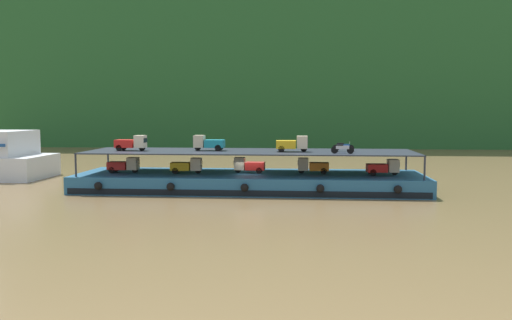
% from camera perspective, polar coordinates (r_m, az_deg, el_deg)
% --- Properties ---
extents(ground_plane, '(400.00, 400.00, 0.00)m').
position_cam_1_polar(ground_plane, '(47.94, -0.66, -3.21)').
color(ground_plane, brown).
extents(hillside_far_bank, '(116.75, 31.03, 44.56)m').
position_cam_1_polar(hillside_far_bank, '(118.21, 2.66, 13.95)').
color(hillside_far_bank, '#235628').
rests_on(hillside_far_bank, ground).
extents(cargo_barge, '(30.52, 9.07, 1.50)m').
position_cam_1_polar(cargo_barge, '(47.81, -0.66, -2.33)').
color(cargo_barge, '#23567A').
rests_on(cargo_barge, ground).
extents(cargo_rack, '(28.92, 7.74, 2.00)m').
position_cam_1_polar(cargo_rack, '(47.56, -0.66, 0.89)').
color(cargo_rack, '#232833').
rests_on(cargo_rack, cargo_barge).
extents(mini_truck_lower_stern, '(2.76, 1.23, 1.38)m').
position_cam_1_polar(mini_truck_lower_stern, '(49.70, -13.86, -0.52)').
color(mini_truck_lower_stern, red).
rests_on(mini_truck_lower_stern, cargo_barge).
extents(mini_truck_lower_aft, '(2.78, 1.26, 1.38)m').
position_cam_1_polar(mini_truck_lower_aft, '(48.08, -7.35, -0.60)').
color(mini_truck_lower_aft, gold).
rests_on(mini_truck_lower_aft, cargo_barge).
extents(mini_truck_lower_mid, '(2.76, 1.24, 1.38)m').
position_cam_1_polar(mini_truck_lower_mid, '(48.00, -0.75, -0.57)').
color(mini_truck_lower_mid, red).
rests_on(mini_truck_lower_mid, cargo_barge).
extents(mini_truck_lower_fore, '(2.74, 1.20, 1.38)m').
position_cam_1_polar(mini_truck_lower_fore, '(47.85, 6.04, -0.61)').
color(mini_truck_lower_fore, orange).
rests_on(mini_truck_lower_fore, cargo_barge).
extents(mini_truck_lower_bow, '(2.79, 1.29, 1.38)m').
position_cam_1_polar(mini_truck_lower_bow, '(47.56, 13.39, -0.76)').
color(mini_truck_lower_bow, red).
rests_on(mini_truck_lower_bow, cargo_barge).
extents(mini_truck_upper_stern, '(2.79, 1.30, 1.38)m').
position_cam_1_polar(mini_truck_upper_stern, '(49.18, -13.11, 1.78)').
color(mini_truck_upper_stern, red).
rests_on(mini_truck_upper_stern, cargo_rack).
extents(mini_truck_upper_mid, '(2.78, 1.27, 1.38)m').
position_cam_1_polar(mini_truck_upper_mid, '(48.16, -5.08, 1.82)').
color(mini_truck_upper_mid, teal).
rests_on(mini_truck_upper_mid, cargo_rack).
extents(mini_truck_upper_fore, '(2.76, 1.24, 1.38)m').
position_cam_1_polar(mini_truck_upper_fore, '(46.71, 3.90, 1.73)').
color(mini_truck_upper_fore, gold).
rests_on(mini_truck_upper_fore, cargo_rack).
extents(motorcycle_upper_port, '(1.90, 0.55, 0.87)m').
position_cam_1_polar(motorcycle_upper_port, '(45.12, 9.16, 1.23)').
color(motorcycle_upper_port, black).
rests_on(motorcycle_upper_port, cargo_rack).
extents(motorcycle_upper_centre, '(1.90, 0.55, 0.87)m').
position_cam_1_polar(motorcycle_upper_centre, '(47.45, 9.24, 1.41)').
color(motorcycle_upper_centre, black).
rests_on(motorcycle_upper_centre, cargo_rack).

